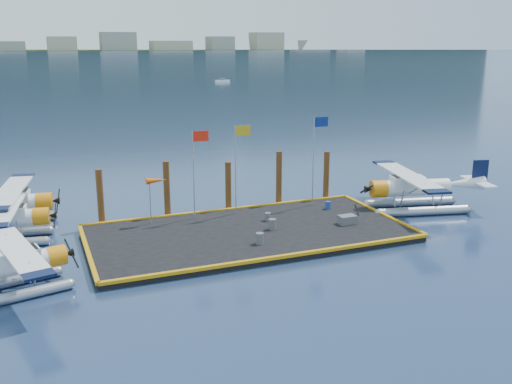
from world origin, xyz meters
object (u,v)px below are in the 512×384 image
seaplane_b (3,221)px  seaplane_d (412,190)px  piling_4 (326,177)px  piling_3 (279,180)px  crate (347,220)px  seaplane_a (11,268)px  drum_2 (268,217)px  windsock (156,181)px  piling_2 (228,188)px  piling_0 (100,199)px  flagpole_blue (316,148)px  flagpole_yellow (238,156)px  drum_3 (260,238)px  flagpole_red (196,161)px  seaplane_c (6,206)px  drum_4 (328,205)px  drum_1 (272,224)px  piling_1 (167,191)px

seaplane_b → seaplane_d: (27.71, -3.61, 0.20)m
piling_4 → piling_3: bearing=180.0°
crate → piling_4: (1.93, 6.51, 1.31)m
piling_3 → seaplane_a: bearing=-153.6°
drum_2 → windsock: 7.78m
seaplane_a → piling_2: 17.08m
drum_2 → piling_0: (-10.45, 3.92, 1.32)m
flagpole_blue → piling_2: size_ratio=1.71×
piling_2 → piling_4: bearing=0.0°
flagpole_yellow → drum_2: bearing=-61.8°
drum_3 → flagpole_red: (-2.01, 6.36, 3.66)m
seaplane_c → seaplane_d: seaplane_d is taller
seaplane_a → drum_4: (21.01, 6.21, -0.68)m
flagpole_blue → windsock: (-11.72, 0.00, -1.46)m
drum_1 → drum_3: size_ratio=1.02×
piling_0 → drum_2: bearing=-20.6°
drum_4 → seaplane_d: bearing=-14.6°
drum_4 → piling_0: 15.92m
crate → seaplane_a: bearing=-172.7°
drum_4 → seaplane_b: bearing=174.7°
seaplane_a → windsock: bearing=117.1°
seaplane_b → seaplane_c: size_ratio=0.92×
piling_2 → piling_3: 4.01m
windsock → piling_4: 13.68m
crate → piling_2: piling_2 is taller
seaplane_c → seaplane_d: 28.40m
flagpole_red → drum_3: bearing=-72.5°
drum_1 → piling_2: piling_2 is taller
drum_1 → piling_3: size_ratio=0.16×
piling_1 → piling_0: bearing=180.0°
seaplane_b → drum_4: seaplane_b is taller
crate → flagpole_blue: (0.13, 4.91, 4.00)m
piling_4 → windsock: bearing=-173.3°
seaplane_b → seaplane_d: 27.95m
drum_1 → piling_3: 6.63m
seaplane_d → windsock: seaplane_d is taller
seaplane_a → seaplane_b: 8.25m
seaplane_d → drum_3: size_ratio=15.46×
seaplane_a → windsock: windsock is taller
seaplane_a → flagpole_yellow: bearing=104.1°
seaplane_b → piling_4: size_ratio=2.27×
seaplane_d → piling_3: piling_3 is taller
crate → flagpole_blue: flagpole_blue is taller
drum_1 → windsock: bearing=147.6°
drum_4 → flagpole_blue: (-0.40, 1.33, 4.01)m
crate → flagpole_blue: 6.33m
piling_3 → piling_4: bearing=0.0°
seaplane_b → drum_1: bearing=81.2°
drum_3 → drum_4: bearing=34.3°
piling_4 → piling_2: bearing=180.0°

